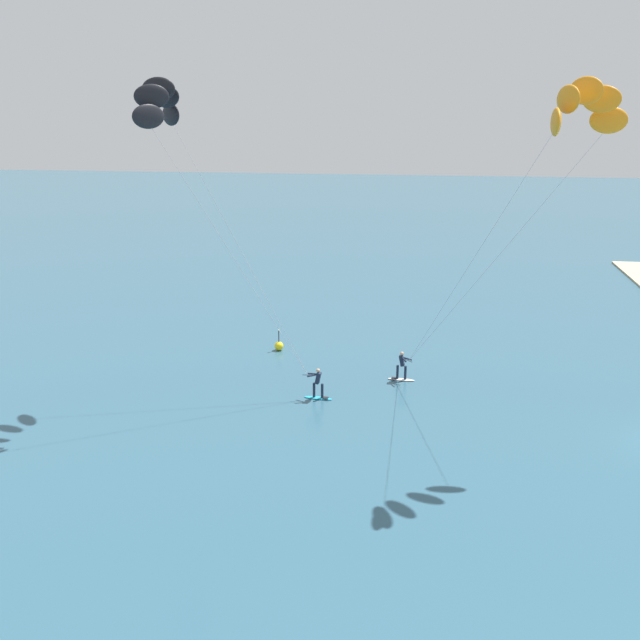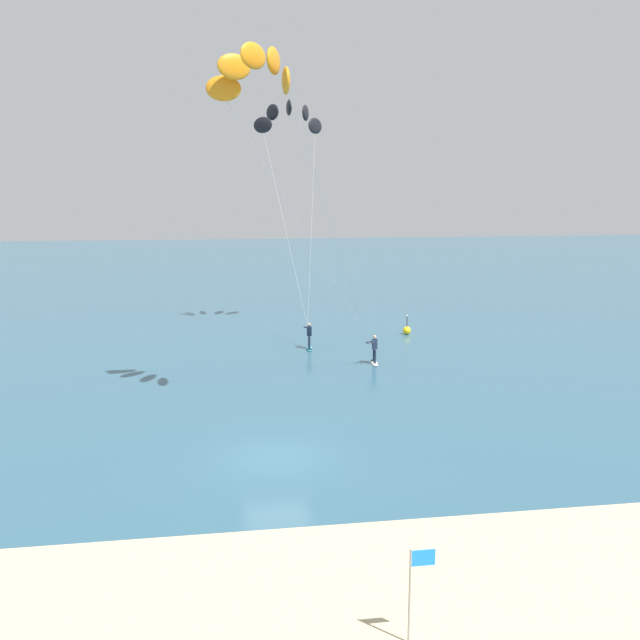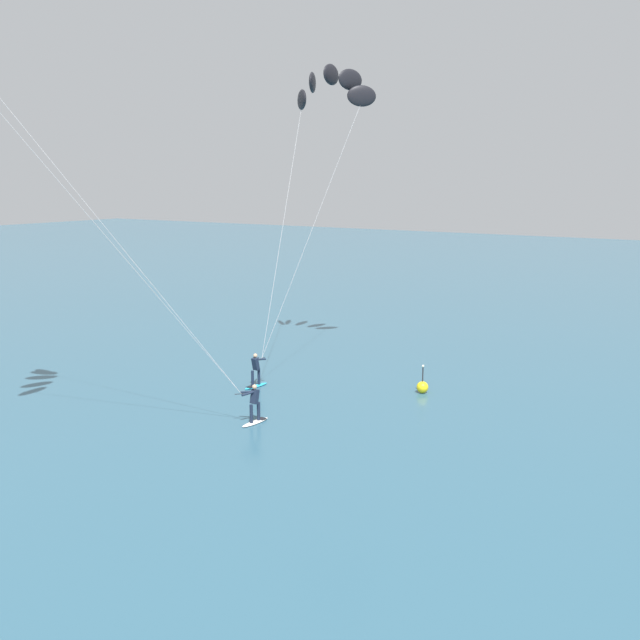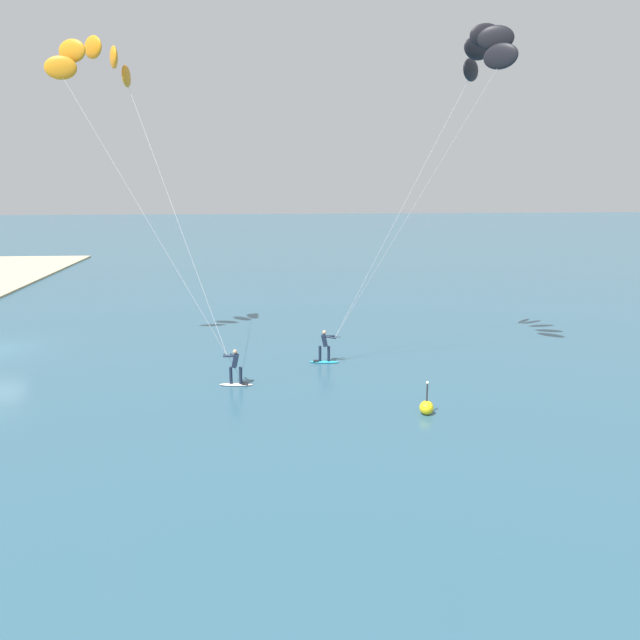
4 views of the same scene
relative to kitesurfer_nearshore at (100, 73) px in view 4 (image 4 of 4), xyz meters
The scene contains 3 objects.
kitesurfer_nearshore is the anchor object (origin of this frame).
kitesurfer_mid_water 18.43m from the kitesurfer_nearshore, 79.99° to the left, with size 5.07×9.19×16.10m.
marker_buoy 22.76m from the kitesurfer_nearshore, 52.90° to the left, with size 0.56×0.56×1.38m.
Camera 4 is at (34.01, 15.03, 9.27)m, focal length 35.36 mm.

